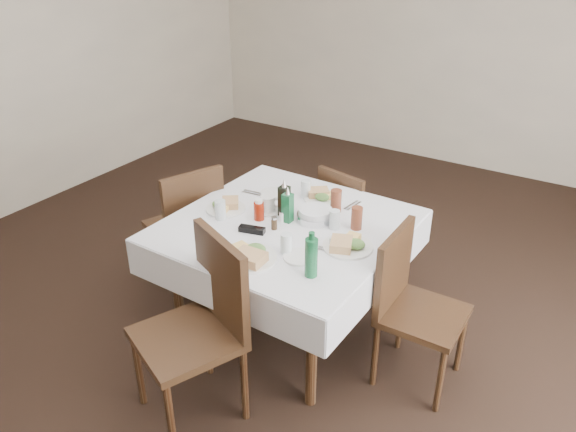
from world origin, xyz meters
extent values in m
plane|color=black|center=(0.00, 0.00, 0.00)|extent=(7.00, 7.00, 0.00)
cube|color=#C1B5A2|center=(0.00, 3.50, 1.40)|extent=(6.00, 0.04, 2.80)
cylinder|color=black|center=(-0.52, -0.31, 0.36)|extent=(0.06, 0.06, 0.72)
cylinder|color=black|center=(-0.50, 0.64, 0.36)|extent=(0.06, 0.06, 0.72)
cylinder|color=black|center=(0.42, -0.33, 0.36)|extent=(0.06, 0.06, 0.72)
cylinder|color=black|center=(0.45, 0.62, 0.36)|extent=(0.06, 0.06, 0.72)
cube|color=black|center=(-0.04, 0.16, 0.73)|extent=(1.22, 1.22, 0.03)
cube|color=white|center=(-0.04, 0.16, 0.76)|extent=(1.34, 1.34, 0.01)
cube|color=white|center=(-0.02, 0.81, 0.65)|extent=(1.30, 0.04, 0.22)
cube|color=white|center=(-0.05, -0.50, 0.65)|extent=(1.30, 0.04, 0.22)
cube|color=white|center=(0.61, 0.14, 0.65)|extent=(0.04, 1.30, 0.22)
cube|color=white|center=(-0.69, 0.17, 0.65)|extent=(0.04, 1.30, 0.22)
cube|color=black|center=(0.00, 1.03, 0.40)|extent=(0.47, 0.47, 0.04)
cube|color=black|center=(-0.04, 0.85, 0.62)|extent=(0.39, 0.12, 0.43)
cylinder|color=black|center=(0.20, 1.16, 0.20)|extent=(0.03, 0.03, 0.40)
cylinder|color=black|center=(0.13, 0.83, 0.20)|extent=(0.03, 0.03, 0.40)
cylinder|color=black|center=(-0.13, 1.23, 0.20)|extent=(0.03, 0.03, 0.40)
cylinder|color=black|center=(-0.20, 0.90, 0.20)|extent=(0.03, 0.03, 0.40)
cube|color=black|center=(-0.08, -0.71, 0.49)|extent=(0.63, 0.63, 0.04)
cube|color=black|center=(0.00, -0.51, 0.75)|extent=(0.45, 0.23, 0.52)
cylinder|color=black|center=(-0.35, -0.82, 0.24)|extent=(0.04, 0.04, 0.49)
cylinder|color=black|center=(-0.19, -0.44, 0.24)|extent=(0.04, 0.04, 0.49)
cylinder|color=black|center=(0.02, -0.98, 0.24)|extent=(0.04, 0.04, 0.49)
cylinder|color=black|center=(0.19, -0.60, 0.24)|extent=(0.04, 0.04, 0.49)
cube|color=black|center=(0.84, 0.17, 0.44)|extent=(0.43, 0.43, 0.04)
cube|color=black|center=(0.64, 0.17, 0.67)|extent=(0.04, 0.43, 0.47)
cylinder|color=black|center=(1.03, -0.02, 0.22)|extent=(0.04, 0.04, 0.44)
cylinder|color=black|center=(0.66, -0.02, 0.22)|extent=(0.04, 0.04, 0.44)
cylinder|color=black|center=(1.02, 0.35, 0.22)|extent=(0.04, 0.04, 0.44)
cylinder|color=black|center=(0.65, 0.35, 0.22)|extent=(0.04, 0.04, 0.44)
cube|color=black|center=(-0.94, 0.22, 0.45)|extent=(0.57, 0.57, 0.04)
cube|color=black|center=(-0.75, 0.15, 0.69)|extent=(0.20, 0.42, 0.48)
cylinder|color=black|center=(-1.05, 0.47, 0.22)|extent=(0.04, 0.04, 0.45)
cylinder|color=black|center=(-0.69, 0.33, 0.22)|extent=(0.04, 0.04, 0.45)
cylinder|color=black|center=(-1.18, 0.12, 0.22)|extent=(0.04, 0.04, 0.45)
cylinder|color=black|center=(-0.83, -0.02, 0.22)|extent=(0.04, 0.04, 0.45)
cylinder|color=white|center=(-0.02, 0.56, 0.77)|extent=(0.26, 0.26, 0.01)
cube|color=tan|center=(-0.06, 0.57, 0.80)|extent=(0.17, 0.16, 0.04)
cube|color=#EDBC5F|center=(0.03, 0.58, 0.79)|extent=(0.10, 0.09, 0.03)
ellipsoid|color=#3E6A29|center=(0.00, 0.52, 0.80)|extent=(0.09, 0.09, 0.04)
cylinder|color=white|center=(0.00, -0.29, 0.77)|extent=(0.31, 0.31, 0.02)
cube|color=tan|center=(0.04, -0.32, 0.80)|extent=(0.16, 0.13, 0.05)
cube|color=#EDBC5F|center=(-0.05, -0.27, 0.80)|extent=(0.12, 0.11, 0.04)
ellipsoid|color=#3E6A29|center=(0.02, -0.24, 0.80)|extent=(0.11, 0.10, 0.05)
cylinder|color=white|center=(0.39, 0.10, 0.77)|extent=(0.28, 0.28, 0.01)
cube|color=tan|center=(0.37, 0.06, 0.80)|extent=(0.16, 0.18, 0.05)
cube|color=#EDBC5F|center=(0.39, 0.16, 0.79)|extent=(0.07, 0.09, 0.04)
ellipsoid|color=#3E6A29|center=(0.44, 0.10, 0.80)|extent=(0.10, 0.09, 0.05)
cylinder|color=white|center=(-0.46, 0.11, 0.77)|extent=(0.25, 0.25, 0.01)
cube|color=tan|center=(-0.45, 0.15, 0.80)|extent=(0.16, 0.16, 0.04)
cube|color=#EDBC5F|center=(-0.44, 0.07, 0.79)|extent=(0.08, 0.10, 0.03)
ellipsoid|color=#3E6A29|center=(-0.50, 0.10, 0.80)|extent=(0.09, 0.08, 0.04)
cylinder|color=white|center=(-0.33, 0.46, 0.77)|extent=(0.16, 0.16, 0.01)
cylinder|color=white|center=(0.23, -0.13, 0.77)|extent=(0.18, 0.18, 0.01)
cylinder|color=silver|center=(-0.12, 0.53, 0.82)|extent=(0.06, 0.06, 0.12)
cylinder|color=silver|center=(0.14, -0.12, 0.82)|extent=(0.06, 0.06, 0.11)
cylinder|color=silver|center=(0.23, 0.26, 0.82)|extent=(0.06, 0.06, 0.11)
cylinder|color=silver|center=(-0.40, 0.00, 0.82)|extent=(0.07, 0.07, 0.12)
cylinder|color=brown|center=(0.13, 0.46, 0.83)|extent=(0.07, 0.07, 0.14)
cylinder|color=brown|center=(0.34, 0.32, 0.83)|extent=(0.07, 0.07, 0.14)
cylinder|color=silver|center=(0.08, 0.29, 0.78)|extent=(0.22, 0.22, 0.04)
cylinder|color=white|center=(0.08, 0.29, 0.81)|extent=(0.20, 0.20, 0.05)
cube|color=black|center=(-0.11, 0.24, 0.86)|extent=(0.06, 0.06, 0.19)
cone|color=silver|center=(-0.11, 0.24, 0.98)|extent=(0.03, 0.03, 0.05)
cube|color=#165A31|center=(-0.05, 0.19, 0.85)|extent=(0.05, 0.05, 0.18)
cone|color=silver|center=(-0.05, 0.19, 0.97)|extent=(0.03, 0.03, 0.05)
cylinder|color=maroon|center=(-0.21, 0.11, 0.82)|extent=(0.06, 0.06, 0.11)
cylinder|color=white|center=(-0.21, 0.11, 0.88)|extent=(0.04, 0.04, 0.02)
cylinder|color=white|center=(-0.07, 0.16, 0.79)|extent=(0.03, 0.03, 0.06)
cylinder|color=silver|center=(-0.07, 0.16, 0.82)|extent=(0.03, 0.03, 0.01)
cylinder|color=#3E2B19|center=(-0.06, 0.06, 0.80)|extent=(0.03, 0.03, 0.07)
cylinder|color=silver|center=(-0.06, 0.06, 0.83)|extent=(0.03, 0.03, 0.01)
cylinder|color=white|center=(-0.21, 0.22, 0.77)|extent=(0.15, 0.15, 0.01)
cylinder|color=white|center=(-0.21, 0.22, 0.82)|extent=(0.09, 0.09, 0.10)
cylinder|color=black|center=(-0.21, 0.22, 0.85)|extent=(0.08, 0.08, 0.01)
torus|color=white|center=(-0.17, 0.26, 0.82)|extent=(0.06, 0.05, 0.06)
cube|color=black|center=(-0.15, -0.04, 0.78)|extent=(0.16, 0.09, 0.03)
cylinder|color=#165A31|center=(0.36, -0.24, 0.87)|extent=(0.07, 0.07, 0.21)
cylinder|color=#165A31|center=(0.36, -0.24, 0.99)|extent=(0.03, 0.03, 0.04)
cube|color=white|center=(0.35, 0.09, 0.79)|extent=(0.11, 0.06, 0.05)
cube|color=pink|center=(0.35, 0.09, 0.80)|extent=(0.08, 0.04, 0.02)
cube|color=silver|center=(0.18, 0.57, 0.77)|extent=(0.03, 0.15, 0.01)
cube|color=silver|center=(0.20, 0.57, 0.77)|extent=(0.03, 0.15, 0.01)
cube|color=silver|center=(-0.18, -0.32, 0.77)|extent=(0.04, 0.20, 0.01)
cube|color=silver|center=(-0.21, -0.31, 0.77)|extent=(0.04, 0.20, 0.01)
cube|color=silver|center=(0.34, 0.01, 0.77)|extent=(0.16, 0.03, 0.01)
cube|color=silver|center=(0.34, 0.03, 0.77)|extent=(0.16, 0.03, 0.01)
cube|color=silver|center=(-0.43, 0.40, 0.77)|extent=(0.18, 0.04, 0.01)
cube|color=silver|center=(-0.43, 0.37, 0.77)|extent=(0.18, 0.04, 0.01)
camera|label=1|loc=(1.52, -2.30, 2.35)|focal=35.00mm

